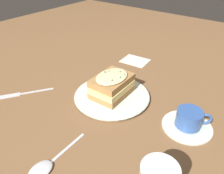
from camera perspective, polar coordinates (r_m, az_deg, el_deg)
name	(u,v)px	position (r m, az deg, el deg)	size (l,w,h in m)	color
ground_plane	(112,102)	(0.75, 0.06, -3.93)	(2.40, 2.40, 0.00)	brown
dinner_plate	(112,96)	(0.77, 0.00, -2.29)	(0.26, 0.26, 0.01)	silver
sandwich	(112,85)	(0.75, -0.02, 0.48)	(0.11, 0.15, 0.07)	#A37542
teacup_with_saucer	(189,121)	(0.68, 19.37, -8.37)	(0.15, 0.15, 0.06)	silver
fork	(20,94)	(0.85, -22.92, -1.67)	(0.12, 0.17, 0.00)	silver
spoon	(44,167)	(0.58, -17.38, -19.38)	(0.05, 0.18, 0.01)	silver
napkin	(135,61)	(1.03, 6.06, 6.89)	(0.12, 0.10, 0.00)	silver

